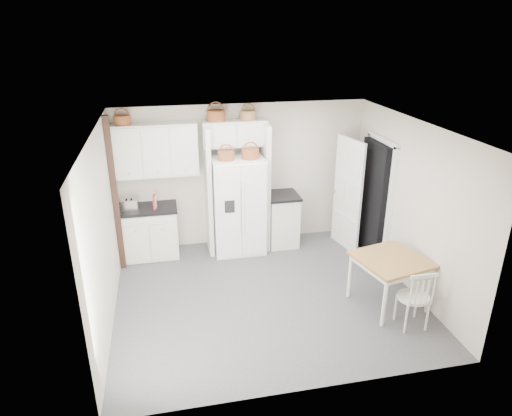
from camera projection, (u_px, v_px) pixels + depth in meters
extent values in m
plane|color=#414143|center=(266.00, 295.00, 7.02)|extent=(4.50, 4.50, 0.00)
plane|color=white|center=(268.00, 128.00, 6.04)|extent=(4.50, 4.50, 0.00)
plane|color=beige|center=(242.00, 175.00, 8.34)|extent=(4.50, 0.00, 4.50)
plane|color=beige|center=(103.00, 231.00, 6.10)|extent=(0.00, 4.00, 4.00)
plane|color=beige|center=(410.00, 206.00, 6.95)|extent=(0.00, 4.00, 4.00)
cube|color=white|center=(238.00, 205.00, 8.12)|extent=(0.90, 0.73, 1.75)
cube|color=white|center=(150.00, 233.00, 8.07)|extent=(0.96, 0.60, 0.89)
cube|color=white|center=(282.00, 220.00, 8.51)|extent=(0.54, 0.64, 0.94)
cube|color=#955827|center=(389.00, 281.00, 6.66)|extent=(1.10, 1.10, 0.77)
cube|color=white|center=(413.00, 297.00, 6.16)|extent=(0.45, 0.41, 0.90)
cube|color=black|center=(148.00, 208.00, 7.89)|extent=(1.00, 0.64, 0.04)
cube|color=black|center=(282.00, 195.00, 8.32)|extent=(0.58, 0.69, 0.04)
cube|color=silver|center=(129.00, 205.00, 7.71)|extent=(0.31, 0.20, 0.20)
cube|color=red|center=(154.00, 202.00, 7.79)|extent=(0.04, 0.16, 0.24)
cube|color=beige|center=(155.00, 203.00, 7.79)|extent=(0.06, 0.15, 0.22)
cylinder|color=maroon|center=(122.00, 120.00, 7.38)|extent=(0.27, 0.27, 0.15)
cylinder|color=maroon|center=(216.00, 116.00, 7.67)|extent=(0.32, 0.32, 0.18)
cylinder|color=olive|center=(248.00, 115.00, 7.78)|extent=(0.27, 0.27, 0.16)
cylinder|color=maroon|center=(226.00, 156.00, 7.63)|extent=(0.28, 0.28, 0.15)
cylinder|color=maroon|center=(251.00, 154.00, 7.71)|extent=(0.29, 0.29, 0.16)
cube|color=white|center=(156.00, 150.00, 7.68)|extent=(1.40, 0.34, 0.90)
cube|color=white|center=(235.00, 133.00, 7.85)|extent=(1.12, 0.34, 0.45)
cube|color=white|center=(208.00, 191.00, 8.00)|extent=(0.08, 0.60, 2.30)
cube|color=white|center=(265.00, 187.00, 8.19)|extent=(0.08, 0.60, 2.30)
cube|color=#311C14|center=(115.00, 196.00, 7.33)|extent=(0.09, 0.09, 2.60)
cube|color=black|center=(374.00, 200.00, 7.95)|extent=(0.18, 0.85, 2.05)
cube|color=white|center=(347.00, 195.00, 8.18)|extent=(0.21, 0.79, 2.05)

